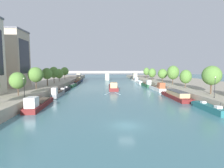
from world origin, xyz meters
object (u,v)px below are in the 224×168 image
at_px(moored_boat_right_near, 176,95).
at_px(tree_left_past_mid, 54,72).
at_px(tree_right_past_mid, 173,72).
at_px(lamppost_left_bank, 24,86).
at_px(moored_boat_left_second, 79,80).
at_px(moored_boat_right_lone, 158,88).
at_px(moored_boat_left_lone, 77,82).
at_px(tree_right_third, 212,75).
at_px(moored_boat_left_midway, 73,85).
at_px(tree_left_end_of_row, 36,75).
at_px(moored_boat_right_end, 135,80).
at_px(tree_left_by_lamp, 65,71).
at_px(tree_right_distant, 163,74).
at_px(tree_left_second, 18,80).
at_px(tree_right_far, 152,73).
at_px(tree_left_nearest, 47,74).
at_px(moored_boat_right_midway, 208,108).
at_px(moored_boat_right_second, 147,84).
at_px(lamppost_right_bank, 215,86).
at_px(tree_left_far, 59,74).
at_px(tree_right_midway, 186,77).
at_px(moored_boat_left_downstream, 39,104).
at_px(moored_boat_left_far, 57,94).
at_px(barge_midriver, 113,87).
at_px(bridge_far, 107,74).
at_px(moored_boat_right_upstream, 139,82).

relative_size(moored_boat_right_near, tree_left_past_mid, 2.31).
relative_size(tree_right_past_mid, lamppost_left_bank, 1.71).
height_order(moored_boat_left_second, tree_right_past_mid, tree_right_past_mid).
distance_m(moored_boat_right_lone, lamppost_left_bank, 47.96).
xyz_separation_m(moored_boat_left_lone, tree_right_third, (42.36, -54.45, 6.29)).
distance_m(moored_boat_left_midway, moored_boat_right_near, 49.06).
xyz_separation_m(moored_boat_left_midway, tree_left_end_of_row, (-6.93, -27.26, 6.20)).
distance_m(moored_boat_right_end, tree_left_by_lamp, 45.09).
relative_size(moored_boat_left_second, tree_right_distant, 2.41).
relative_size(tree_left_second, tree_right_far, 0.89).
bearing_deg(tree_left_nearest, moored_boat_right_midway, -37.23).
distance_m(moored_boat_right_near, tree_left_nearest, 46.50).
distance_m(moored_boat_left_lone, moored_boat_right_midway, 72.98).
relative_size(tree_left_second, tree_left_by_lamp, 0.81).
height_order(moored_boat_right_second, lamppost_left_bank, lamppost_left_bank).
xyz_separation_m(tree_left_second, lamppost_right_bank, (46.05, -5.93, -1.06)).
distance_m(moored_boat_right_lone, tree_left_far, 48.66).
bearing_deg(tree_right_past_mid, tree_right_midway, -92.30).
distance_m(moored_boat_left_lone, lamppost_left_bank, 56.53).
height_order(tree_left_second, tree_right_third, tree_right_third).
bearing_deg(moored_boat_right_midway, moored_boat_left_downstream, 172.03).
bearing_deg(moored_boat_right_second, moored_boat_left_far, -142.56).
bearing_deg(moored_boat_left_downstream, tree_right_midway, 22.40).
bearing_deg(moored_boat_left_far, barge_midriver, 42.86).
distance_m(moored_boat_left_downstream, bridge_far, 86.18).
height_order(barge_midriver, tree_right_third, tree_right_third).
relative_size(moored_boat_right_lone, tree_left_past_mid, 2.00).
bearing_deg(barge_midriver, moored_boat_left_downstream, -120.51).
distance_m(moored_boat_right_lone, moored_boat_right_second, 14.45).
bearing_deg(moored_boat_right_second, moored_boat_left_downstream, -130.34).
xyz_separation_m(moored_boat_right_upstream, tree_right_midway, (6.80, -40.78, 5.38)).
distance_m(moored_boat_right_near, tree_left_end_of_row, 43.29).
distance_m(tree_left_by_lamp, tree_right_far, 49.61).
bearing_deg(tree_left_by_lamp, tree_left_second, -89.31).
bearing_deg(moored_boat_left_midway, moored_boat_left_lone, 90.54).
bearing_deg(tree_left_nearest, tree_right_third, -25.78).
relative_size(moored_boat_left_lone, moored_boat_right_end, 1.08).
distance_m(moored_boat_left_lone, tree_right_third, 69.27).
height_order(moored_boat_right_lone, tree_right_distant, tree_right_distant).
distance_m(moored_boat_right_midway, tree_right_far, 61.52).
xyz_separation_m(moored_boat_left_lone, moored_boat_right_end, (35.72, 15.02, 0.20)).
relative_size(tree_left_by_lamp, lamppost_left_bank, 1.58).
height_order(barge_midriver, tree_left_second, tree_left_second).
relative_size(tree_left_by_lamp, lamppost_right_bank, 1.46).
relative_size(moored_boat_right_midway, moored_boat_right_second, 0.83).
height_order(moored_boat_left_downstream, moored_boat_right_end, moored_boat_left_downstream).
bearing_deg(moored_boat_left_far, moored_boat_left_second, 90.65).
bearing_deg(moored_boat_left_second, moored_boat_right_near, -60.60).
distance_m(moored_boat_left_second, tree_right_far, 46.56).
bearing_deg(tree_left_nearest, barge_midriver, 10.63).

